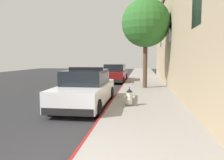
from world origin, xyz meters
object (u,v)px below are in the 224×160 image
parked_car_silver_ahead (115,73)px  fire_hydrant (129,97)px  street_tree (146,23)px  police_cruiser (86,89)px

parked_car_silver_ahead → fire_hydrant: size_ratio=6.37×
parked_car_silver_ahead → street_tree: 6.31m
fire_hydrant → street_tree: 6.92m
parked_car_silver_ahead → street_tree: street_tree is taller
fire_hydrant → street_tree: size_ratio=0.13×
police_cruiser → fire_hydrant: (1.90, -0.31, -0.26)m
parked_car_silver_ahead → fire_hydrant: parked_car_silver_ahead is taller
parked_car_silver_ahead → street_tree: bearing=-60.6°
police_cruiser → parked_car_silver_ahead: police_cruiser is taller
police_cruiser → parked_car_silver_ahead: size_ratio=1.00×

